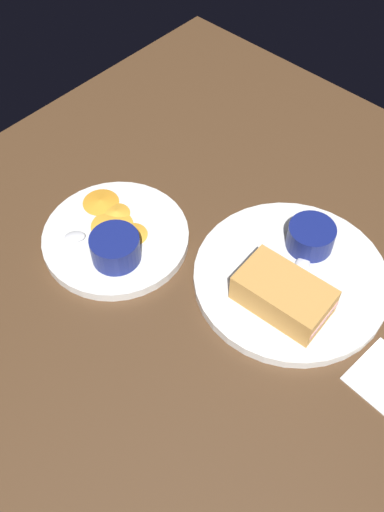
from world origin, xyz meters
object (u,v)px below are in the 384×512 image
(plate_sandwich_main, at_px, (291,278))
(ramekin_dark_sauce, at_px, (311,236))
(plate_chips_companion, at_px, (116,237))
(spoon_by_dark_ramekin, at_px, (301,272))
(sandwich_half_near, at_px, (283,295))
(spoon_by_gravy_ramekin, at_px, (84,236))
(ramekin_light_gravy, at_px, (115,247))

(plate_sandwich_main, relative_size, ramekin_dark_sauce, 4.04)
(plate_chips_companion, bearing_deg, spoon_by_dark_ramekin, -152.19)
(plate_sandwich_main, height_order, ramekin_dark_sauce, ramekin_dark_sauce)
(ramekin_dark_sauce, bearing_deg, spoon_by_dark_ramekin, 113.17)
(plate_sandwich_main, relative_size, sandwich_half_near, 2.10)
(spoon_by_gravy_ramekin, bearing_deg, ramekin_dark_sauce, -139.71)
(plate_sandwich_main, xyz_separation_m, spoon_by_gravy_ramekin, (0.28, 0.16, 0.01))
(ramekin_dark_sauce, distance_m, plate_chips_companion, 0.30)
(plate_chips_companion, bearing_deg, ramekin_dark_sauce, -141.34)
(spoon_by_dark_ramekin, distance_m, spoon_by_gravy_ramekin, 0.33)
(sandwich_half_near, xyz_separation_m, ramekin_light_gravy, (0.23, 0.10, -0.00))
(ramekin_light_gravy, bearing_deg, spoon_by_dark_ramekin, -143.55)
(spoon_by_dark_ramekin, distance_m, ramekin_light_gravy, 0.27)
(ramekin_dark_sauce, bearing_deg, spoon_by_gravy_ramekin, 40.29)
(spoon_by_dark_ramekin, bearing_deg, sandwich_half_near, 101.31)
(spoon_by_dark_ramekin, bearing_deg, plate_chips_companion, 27.81)
(ramekin_light_gravy, relative_size, spoon_by_gravy_ramekin, 0.87)
(spoon_by_dark_ramekin, relative_size, spoon_by_gravy_ramekin, 1.13)
(spoon_by_gravy_ramekin, bearing_deg, spoon_by_dark_ramekin, -148.98)
(spoon_by_dark_ramekin, bearing_deg, plate_sandwich_main, 55.67)
(plate_chips_companion, distance_m, ramekin_light_gravy, 0.05)
(plate_sandwich_main, relative_size, spoon_by_gravy_ramekin, 3.37)
(plate_chips_companion, relative_size, ramekin_light_gravy, 3.08)
(ramekin_light_gravy, xyz_separation_m, spoon_by_gravy_ramekin, (0.07, 0.01, -0.02))
(ramekin_light_gravy, bearing_deg, plate_chips_companion, -39.81)
(plate_chips_companion, xyz_separation_m, spoon_by_gravy_ramekin, (0.03, 0.04, 0.01))
(sandwich_half_near, bearing_deg, spoon_by_gravy_ramekin, 20.17)
(spoon_by_dark_ramekin, relative_size, plate_chips_companion, 0.42)
(plate_sandwich_main, bearing_deg, ramekin_light_gravy, 35.45)
(ramekin_light_gravy, bearing_deg, plate_sandwich_main, -144.55)
(ramekin_dark_sauce, distance_m, ramekin_light_gravy, 0.29)
(plate_chips_companion, xyz_separation_m, ramekin_light_gravy, (-0.03, 0.03, 0.03))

